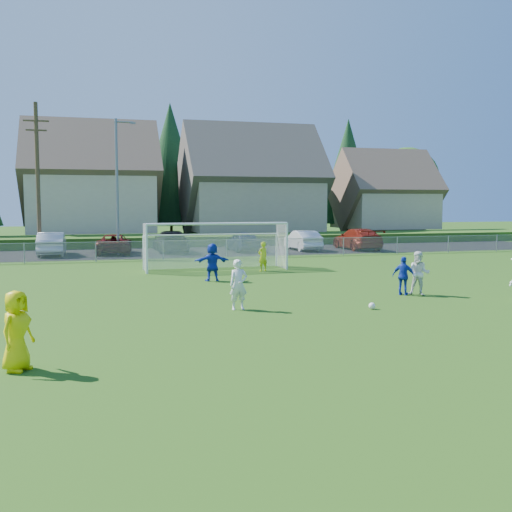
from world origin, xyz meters
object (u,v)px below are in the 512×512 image
(player_white_b, at_px, (419,273))
(car_g, at_px, (358,239))
(goalkeeper, at_px, (263,257))
(car_e, at_px, (243,241))
(soccer_ball, at_px, (372,306))
(referee, at_px, (17,331))
(car_f, at_px, (303,240))
(player_white_a, at_px, (238,285))
(player_blue_b, at_px, (212,262))
(car_b, at_px, (52,244))
(car_d, at_px, (171,241))
(car_c, at_px, (114,244))
(soccer_goal, at_px, (215,239))
(player_blue_a, at_px, (404,276))

(player_white_b, xyz_separation_m, car_g, (7.40, 21.05, -0.04))
(goalkeeper, bearing_deg, car_g, -154.98)
(car_e, bearing_deg, soccer_ball, 83.33)
(referee, xyz_separation_m, car_f, (16.74, 28.34, -0.12))
(player_white_a, bearing_deg, player_white_b, 5.67)
(soccer_ball, distance_m, car_g, 25.55)
(player_blue_b, height_order, car_e, player_blue_b)
(player_blue_b, xyz_separation_m, car_b, (-7.69, 15.58, -0.07))
(player_white_b, height_order, car_d, player_white_b)
(soccer_ball, distance_m, player_white_b, 3.87)
(player_blue_b, height_order, car_d, player_blue_b)
(car_b, relative_size, car_c, 0.97)
(soccer_goal, bearing_deg, soccer_ball, -78.77)
(player_white_a, bearing_deg, player_blue_b, 82.12)
(soccer_goal, bearing_deg, goalkeeper, -35.02)
(soccer_ball, bearing_deg, player_white_b, 36.20)
(car_e, bearing_deg, referee, 64.29)
(soccer_ball, relative_size, soccer_goal, 0.03)
(referee, bearing_deg, car_d, 19.12)
(goalkeeper, bearing_deg, car_b, -71.15)
(car_b, height_order, car_e, car_b)
(player_white_b, bearing_deg, soccer_ball, -106.24)
(referee, bearing_deg, car_c, 26.51)
(referee, height_order, player_white_b, referee)
(player_blue_b, bearing_deg, car_e, -108.30)
(player_white_a, relative_size, car_f, 0.38)
(car_c, distance_m, car_g, 17.81)
(player_blue_a, bearing_deg, referee, 72.62)
(player_blue_b, relative_size, car_c, 0.35)
(player_white_a, distance_m, player_blue_a, 6.93)
(player_white_a, xyz_separation_m, soccer_goal, (1.69, 11.92, 0.80))
(player_white_b, bearing_deg, car_c, 152.81)
(car_c, height_order, car_f, car_f)
(car_d, bearing_deg, soccer_goal, 93.95)
(car_c, relative_size, car_g, 0.89)
(player_white_a, relative_size, car_g, 0.30)
(car_d, distance_m, car_e, 5.15)
(player_white_a, xyz_separation_m, car_c, (-3.04, 23.15, -0.15))
(soccer_ball, distance_m, car_c, 25.35)
(goalkeeper, relative_size, soccer_goal, 0.20)
(soccer_ball, xyz_separation_m, soccer_goal, (-2.59, 13.04, 1.52))
(goalkeeper, distance_m, car_e, 12.56)
(goalkeeper, bearing_deg, car_c, -83.87)
(player_blue_a, distance_m, car_b, 25.67)
(soccer_ball, bearing_deg, car_d, 97.76)
(player_blue_b, xyz_separation_m, car_f, (9.92, 15.27, -0.12))
(player_white_a, relative_size, car_b, 0.35)
(player_blue_b, bearing_deg, car_g, -132.64)
(goalkeeper, height_order, car_d, car_d)
(car_f, bearing_deg, car_e, -2.26)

